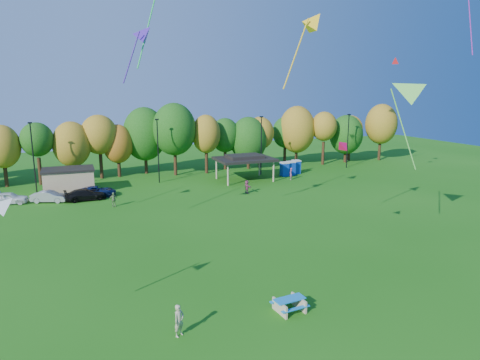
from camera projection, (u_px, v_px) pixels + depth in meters
name	position (u px, v px, depth m)	size (l,w,h in m)	color
ground	(262.00, 326.00, 24.29)	(160.00, 160.00, 0.00)	#19600F
tree_line	(131.00, 138.00, 64.07)	(93.57, 10.55, 11.15)	black
lamp_posts	(158.00, 149.00, 60.35)	(64.50, 0.25, 9.09)	black
utility_building	(69.00, 181.00, 54.90)	(6.30, 4.30, 3.25)	tan
pavilion	(245.00, 159.00, 62.30)	(8.20, 6.20, 3.77)	tan
porta_potties	(291.00, 168.00, 66.64)	(3.75, 2.16, 2.18)	#0C34A4
picnic_table	(289.00, 304.00, 25.80)	(2.05, 1.76, 0.82)	tan
kite_flyer	(179.00, 320.00, 23.12)	(0.66, 0.44, 1.82)	tan
car_a	(9.00, 198.00, 49.80)	(1.69, 4.20, 1.43)	white
car_b	(49.00, 197.00, 50.63)	(1.44, 4.13, 1.36)	#97979C
car_c	(97.00, 191.00, 53.31)	(2.16, 4.69, 1.30)	#0D1C4E
car_d	(85.00, 195.00, 51.46)	(1.94, 4.78, 1.39)	black
far_person_1	(114.00, 200.00, 48.65)	(0.99, 0.41, 1.69)	#698652
far_person_3	(291.00, 174.00, 63.08)	(0.65, 0.43, 1.79)	#A34C78
far_person_4	(247.00, 187.00, 54.96)	(1.57, 0.50, 1.69)	#913C61
kite_0	(314.00, 22.00, 29.39)	(3.42, 1.62, 5.56)	yellow
kite_1	(145.00, 34.00, 32.12)	(2.96, 1.86, 4.62)	#3F1C9A
kite_3	(404.00, 91.00, 32.79)	(4.42, 4.26, 8.04)	#5CC344
kite_10	(5.00, 206.00, 20.09)	(2.16, 1.25, 3.42)	white
kite_11	(341.00, 145.00, 32.04)	(1.42, 1.22, 1.23)	#CD0B47
kite_15	(395.00, 60.00, 55.79)	(1.65, 1.64, 1.31)	red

